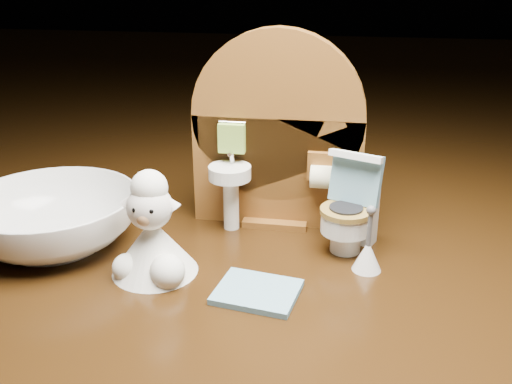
# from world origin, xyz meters

# --- Properties ---
(backdrop_panel) EXTENTS (0.13, 0.05, 0.15)m
(backdrop_panel) POSITION_xyz_m (-0.00, 0.06, 0.07)
(backdrop_panel) COLOR brown
(backdrop_panel) RESTS_ON ground
(toy_toilet) EXTENTS (0.04, 0.05, 0.07)m
(toy_toilet) POSITION_xyz_m (0.06, 0.03, 0.03)
(toy_toilet) COLOR white
(toy_toilet) RESTS_ON ground
(bath_mat) EXTENTS (0.06, 0.05, 0.00)m
(bath_mat) POSITION_xyz_m (0.00, -0.04, 0.00)
(bath_mat) COLOR #6A9CAF
(bath_mat) RESTS_ON ground
(toilet_brush) EXTENTS (0.02, 0.02, 0.05)m
(toilet_brush) POSITION_xyz_m (0.07, -0.00, 0.01)
(toilet_brush) COLOR white
(toilet_brush) RESTS_ON ground
(plush_lamb) EXTENTS (0.06, 0.06, 0.07)m
(plush_lamb) POSITION_xyz_m (-0.07, -0.03, 0.03)
(plush_lamb) COLOR white
(plush_lamb) RESTS_ON ground
(ceramic_bowl) EXTENTS (0.13, 0.13, 0.04)m
(ceramic_bowl) POSITION_xyz_m (-0.16, -0.00, 0.02)
(ceramic_bowl) COLOR white
(ceramic_bowl) RESTS_ON ground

